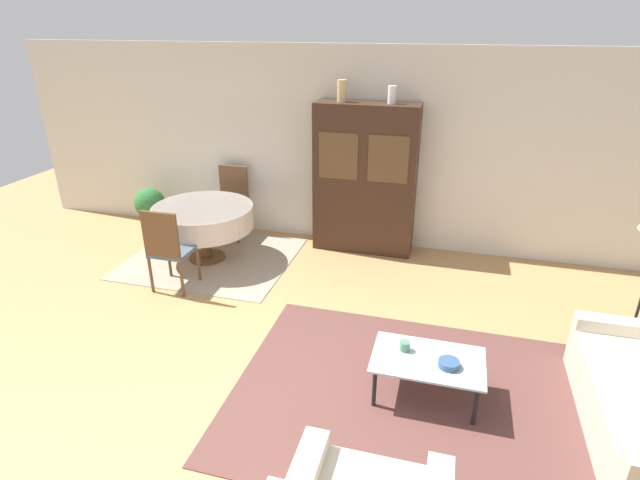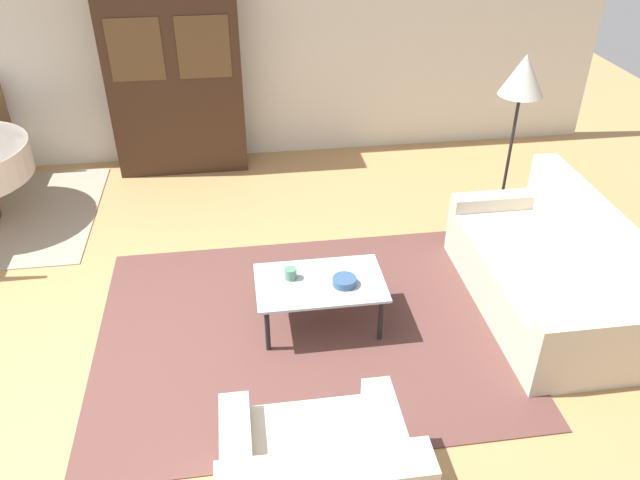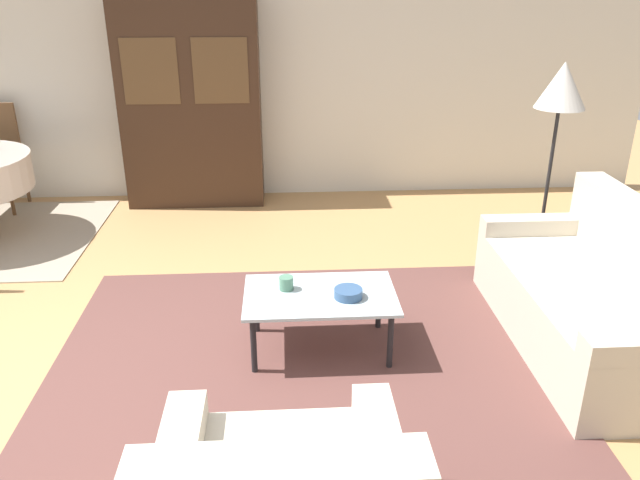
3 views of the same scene
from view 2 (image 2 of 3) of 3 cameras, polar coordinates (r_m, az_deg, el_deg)
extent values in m
plane|color=tan|center=(4.42, -17.51, -13.08)|extent=(14.00, 14.00, 0.00)
cube|color=beige|center=(6.97, -15.78, 17.37)|extent=(10.00, 0.06, 2.70)
cube|color=brown|center=(4.67, -1.39, -8.17)|extent=(3.02, 2.35, 0.01)
cube|color=beige|center=(5.03, 19.34, -3.85)|extent=(0.87, 1.79, 0.44)
cube|color=beige|center=(4.96, 23.73, 0.62)|extent=(0.20, 1.79, 0.43)
cube|color=beige|center=(4.33, 24.47, -7.19)|extent=(0.87, 0.16, 0.12)
cube|color=beige|center=(5.50, 16.38, 3.48)|extent=(0.87, 0.16, 0.12)
cube|color=beige|center=(3.26, -7.63, -19.82)|extent=(0.16, 0.86, 0.12)
cube|color=beige|center=(3.33, 6.71, -18.33)|extent=(0.16, 0.86, 0.12)
cylinder|color=black|center=(4.40, -4.83, -8.14)|extent=(0.04, 0.04, 0.36)
cylinder|color=black|center=(4.49, 5.55, -7.18)|extent=(0.04, 0.04, 0.36)
cylinder|color=black|center=(4.76, -5.22, -4.54)|extent=(0.04, 0.04, 0.36)
cylinder|color=black|center=(4.84, 4.35, -3.73)|extent=(0.04, 0.04, 0.36)
cube|color=silver|center=(4.49, 0.00, -3.93)|extent=(0.93, 0.58, 0.02)
cube|color=#382316|center=(6.78, -13.09, 14.29)|extent=(1.35, 0.42, 2.01)
cube|color=brown|center=(6.52, -16.54, 16.32)|extent=(0.51, 0.01, 0.60)
cube|color=brown|center=(6.46, -10.60, 16.93)|extent=(0.51, 0.01, 0.60)
cylinder|color=brown|center=(7.13, -26.68, 5.75)|extent=(0.04, 0.04, 0.44)
cylinder|color=brown|center=(7.48, -25.91, 7.15)|extent=(0.04, 0.04, 0.44)
cylinder|color=black|center=(6.13, 15.88, 1.51)|extent=(0.28, 0.28, 0.02)
cylinder|color=black|center=(5.83, 16.82, 6.93)|extent=(0.03, 0.03, 1.27)
cone|color=beige|center=(5.55, 18.12, 14.16)|extent=(0.37, 0.37, 0.34)
cylinder|color=#4C7A60|center=(4.49, -2.70, -3.08)|extent=(0.09, 0.09, 0.09)
cylinder|color=#33517A|center=(4.44, 2.24, -3.79)|extent=(0.17, 0.17, 0.06)
camera|label=1|loc=(0.55, 72.62, -0.33)|focal=28.00mm
camera|label=3|loc=(0.96, 21.53, -39.79)|focal=35.00mm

